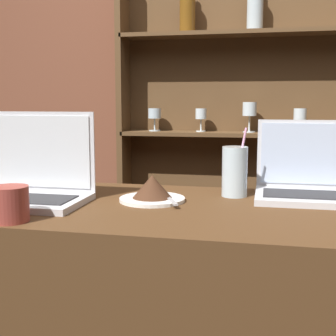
{
  "coord_description": "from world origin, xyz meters",
  "views": [
    {
      "loc": [
        0.12,
        -0.93,
        1.25
      ],
      "look_at": [
        -0.15,
        0.33,
        1.07
      ],
      "focal_mm": 50.0,
      "sensor_mm": 36.0,
      "label": 1
    }
  ],
  "objects_px": {
    "cake_plate": "(152,190)",
    "water_glass": "(235,171)",
    "coffee_cup": "(10,204)",
    "laptop_near": "(31,181)",
    "laptop_far": "(308,181)"
  },
  "relations": [
    {
      "from": "water_glass",
      "to": "laptop_far",
      "type": "bearing_deg",
      "value": 7.23
    },
    {
      "from": "laptop_near",
      "to": "coffee_cup",
      "type": "distance_m",
      "value": 0.23
    },
    {
      "from": "water_glass",
      "to": "laptop_near",
      "type": "bearing_deg",
      "value": -161.29
    },
    {
      "from": "cake_plate",
      "to": "water_glass",
      "type": "distance_m",
      "value": 0.26
    },
    {
      "from": "laptop_far",
      "to": "water_glass",
      "type": "xyz_separation_m",
      "value": [
        -0.22,
        -0.03,
        0.03
      ]
    },
    {
      "from": "laptop_far",
      "to": "water_glass",
      "type": "relative_size",
      "value": 1.47
    },
    {
      "from": "laptop_near",
      "to": "coffee_cup",
      "type": "relative_size",
      "value": 3.8
    },
    {
      "from": "laptop_near",
      "to": "water_glass",
      "type": "distance_m",
      "value": 0.6
    },
    {
      "from": "water_glass",
      "to": "coffee_cup",
      "type": "relative_size",
      "value": 2.34
    },
    {
      "from": "coffee_cup",
      "to": "cake_plate",
      "type": "bearing_deg",
      "value": 46.85
    },
    {
      "from": "cake_plate",
      "to": "laptop_near",
      "type": "bearing_deg",
      "value": -168.05
    },
    {
      "from": "laptop_near",
      "to": "cake_plate",
      "type": "height_order",
      "value": "laptop_near"
    },
    {
      "from": "laptop_near",
      "to": "water_glass",
      "type": "height_order",
      "value": "laptop_near"
    },
    {
      "from": "laptop_near",
      "to": "cake_plate",
      "type": "bearing_deg",
      "value": 11.95
    },
    {
      "from": "cake_plate",
      "to": "coffee_cup",
      "type": "distance_m",
      "value": 0.4
    }
  ]
}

